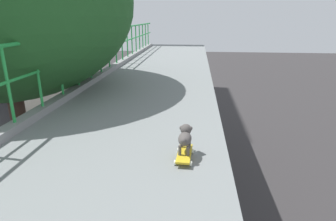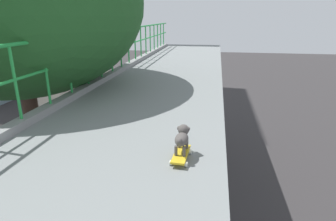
{
  "view_description": "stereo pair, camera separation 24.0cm",
  "coord_description": "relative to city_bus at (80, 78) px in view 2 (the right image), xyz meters",
  "views": [
    {
      "loc": [
        2.33,
        0.31,
        7.05
      ],
      "look_at": [
        1.98,
        3.82,
        5.86
      ],
      "focal_mm": 30.24,
      "sensor_mm": 36.0,
      "label": 1
    },
    {
      "loc": [
        2.57,
        0.34,
        7.05
      ],
      "look_at": [
        1.98,
        3.82,
        5.86
      ],
      "focal_mm": 30.24,
      "sensor_mm": 36.0,
      "label": 2
    }
  ],
  "objects": [
    {
      "name": "small_dog",
      "position": [
        11.39,
        -19.81,
        3.9
      ],
      "size": [
        0.17,
        0.39,
        0.29
      ],
      "color": "#4F4A48",
      "rests_on": "toy_skateboard"
    },
    {
      "name": "roadside_tree_mid",
      "position": [
        7.2,
        -16.73,
        5.48
      ],
      "size": [
        5.82,
        5.82,
        9.43
      ],
      "color": "#483229",
      "rests_on": "ground"
    },
    {
      "name": "toy_skateboard",
      "position": [
        11.39,
        -19.87,
        3.71
      ],
      "size": [
        0.22,
        0.49,
        0.08
      ],
      "color": "gold",
      "rests_on": "overpass_deck"
    },
    {
      "name": "city_bus",
      "position": [
        0.0,
        0.0,
        0.0
      ],
      "size": [
        2.57,
        10.67,
        3.21
      ],
      "color": "beige",
      "rests_on": "ground"
    }
  ]
}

